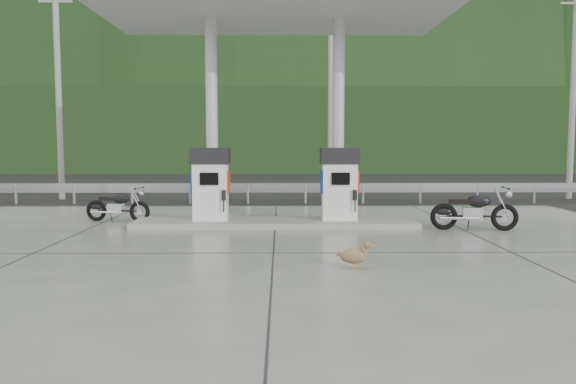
{
  "coord_description": "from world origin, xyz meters",
  "views": [
    {
      "loc": [
        0.13,
        -11.38,
        2.06
      ],
      "look_at": [
        0.3,
        1.0,
        1.0
      ],
      "focal_mm": 35.0,
      "sensor_mm": 36.0,
      "label": 1
    }
  ],
  "objects_px": {
    "motorcycle_left": "(118,207)",
    "duck": "(353,257)",
    "gas_pump_right": "(339,184)",
    "motorcycle_right": "(474,211)",
    "gas_pump_left": "(211,184)"
  },
  "relations": [
    {
      "from": "motorcycle_right",
      "to": "duck",
      "type": "height_order",
      "value": "motorcycle_right"
    },
    {
      "from": "motorcycle_left",
      "to": "motorcycle_right",
      "type": "height_order",
      "value": "motorcycle_right"
    },
    {
      "from": "motorcycle_left",
      "to": "duck",
      "type": "distance_m",
      "value": 7.93
    },
    {
      "from": "motorcycle_left",
      "to": "motorcycle_right",
      "type": "xyz_separation_m",
      "value": [
        8.9,
        -1.59,
        0.05
      ]
    },
    {
      "from": "gas_pump_right",
      "to": "motorcycle_right",
      "type": "height_order",
      "value": "gas_pump_right"
    },
    {
      "from": "duck",
      "to": "gas_pump_right",
      "type": "bearing_deg",
      "value": 99.66
    },
    {
      "from": "motorcycle_right",
      "to": "duck",
      "type": "distance_m",
      "value": 5.36
    },
    {
      "from": "gas_pump_right",
      "to": "motorcycle_right",
      "type": "xyz_separation_m",
      "value": [
        3.14,
        -0.72,
        -0.6
      ]
    },
    {
      "from": "gas_pump_right",
      "to": "motorcycle_left",
      "type": "xyz_separation_m",
      "value": [
        -5.76,
        0.87,
        -0.65
      ]
    },
    {
      "from": "motorcycle_left",
      "to": "motorcycle_right",
      "type": "distance_m",
      "value": 9.04
    },
    {
      "from": "gas_pump_left",
      "to": "gas_pump_right",
      "type": "xyz_separation_m",
      "value": [
        3.2,
        0.0,
        0.0
      ]
    },
    {
      "from": "gas_pump_right",
      "to": "duck",
      "type": "bearing_deg",
      "value": -93.24
    },
    {
      "from": "gas_pump_left",
      "to": "motorcycle_left",
      "type": "height_order",
      "value": "gas_pump_left"
    },
    {
      "from": "gas_pump_right",
      "to": "motorcycle_left",
      "type": "bearing_deg",
      "value": 171.45
    },
    {
      "from": "duck",
      "to": "gas_pump_left",
      "type": "bearing_deg",
      "value": 134.0
    }
  ]
}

